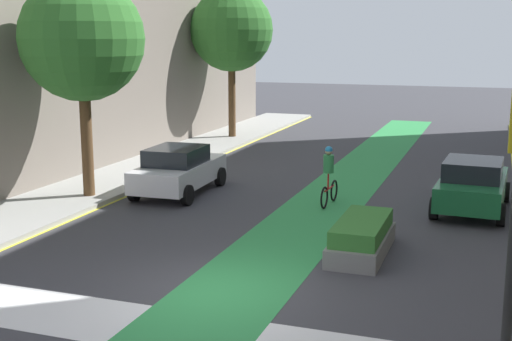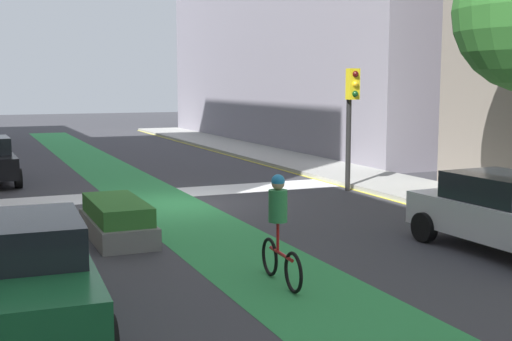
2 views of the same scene
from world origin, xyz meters
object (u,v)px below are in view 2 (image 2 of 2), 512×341
(car_white_left_far, at_px, (507,213))
(car_green_right_far, at_px, (22,276))
(median_planter, at_px, (117,220))
(traffic_signal_near_left, at_px, (351,105))
(cyclist_in_lane, at_px, (279,227))

(car_white_left_far, height_order, car_green_right_far, same)
(median_planter, bearing_deg, car_green_right_far, 65.69)
(car_white_left_far, height_order, median_planter, car_white_left_far)
(traffic_signal_near_left, distance_m, car_green_right_far, 13.67)
(traffic_signal_near_left, distance_m, car_white_left_far, 8.18)
(cyclist_in_lane, xyz_separation_m, median_planter, (1.86, -4.36, -0.57))
(car_green_right_far, height_order, median_planter, car_green_right_far)
(traffic_signal_near_left, distance_m, median_planter, 9.10)
(traffic_signal_near_left, xyz_separation_m, car_white_left_far, (1.13, 7.87, -1.90))
(car_green_right_far, bearing_deg, median_planter, -114.31)
(cyclist_in_lane, bearing_deg, car_white_left_far, -179.42)
(car_white_left_far, xyz_separation_m, car_green_right_far, (9.24, 0.82, 0.00))
(cyclist_in_lane, height_order, median_planter, cyclist_in_lane)
(cyclist_in_lane, bearing_deg, car_green_right_far, 10.48)
(traffic_signal_near_left, height_order, cyclist_in_lane, traffic_signal_near_left)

